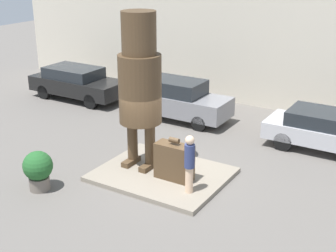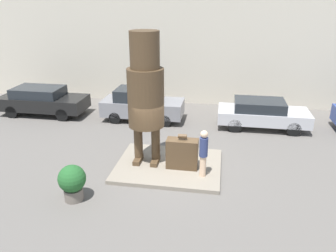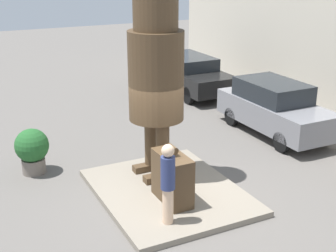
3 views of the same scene
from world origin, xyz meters
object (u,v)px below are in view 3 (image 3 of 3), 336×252
object	(u,v)px
statue_figure	(156,63)
parked_car_grey	(274,107)
giant_suitcase	(172,178)
planter_pot	(32,149)
parked_car_black	(189,73)
tourist	(168,181)

from	to	relation	value
statue_figure	parked_car_grey	distance (m)	5.45
giant_suitcase	planter_pot	size ratio (longest dim) A/B	1.11
statue_figure	parked_car_grey	xyz separation A→B (m)	(-1.39, 4.80, -2.16)
parked_car_black	planter_pot	xyz separation A→B (m)	(5.20, -7.51, -0.15)
statue_figure	tourist	bearing A→B (deg)	-19.53
parked_car_grey	giant_suitcase	bearing A→B (deg)	-61.22
statue_figure	planter_pot	distance (m)	4.04
giant_suitcase	parked_car_black	xyz separation A→B (m)	(-8.40, 5.05, 0.11)
tourist	parked_car_grey	distance (m)	6.65
tourist	parked_car_black	size ratio (longest dim) A/B	0.37
giant_suitcase	parked_car_black	distance (m)	9.80
statue_figure	giant_suitcase	distance (m)	2.72
parked_car_grey	planter_pot	distance (m)	7.56
parked_car_black	planter_pot	size ratio (longest dim) A/B	3.87
statue_figure	giant_suitcase	bearing A→B (deg)	-11.01
tourist	parked_car_black	xyz separation A→B (m)	(-9.21, 5.56, -0.28)
tourist	parked_car_grey	size ratio (longest dim) A/B	0.42
parked_car_grey	planter_pot	world-z (taller)	parked_car_grey
giant_suitcase	tourist	distance (m)	1.03
statue_figure	planter_pot	world-z (taller)	statue_figure
tourist	parked_car_grey	xyz separation A→B (m)	(-3.59, 5.58, -0.23)
statue_figure	giant_suitcase	world-z (taller)	statue_figure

